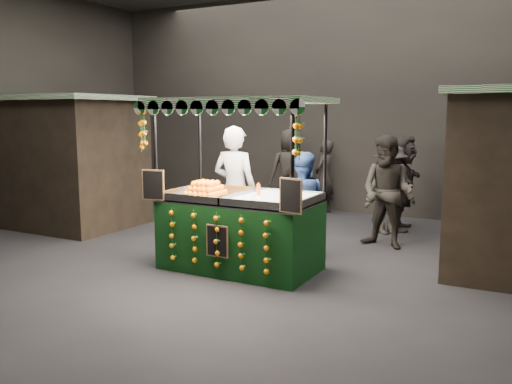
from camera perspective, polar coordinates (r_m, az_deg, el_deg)
The scene contains 13 objects.
ground at distance 8.13m, azimuth -3.23°, elevation -7.68°, with size 12.00×12.00×0.00m, color black.
market_hall at distance 7.90m, azimuth -3.44°, elevation 16.63°, with size 12.10×10.10×5.05m.
neighbour_stall_left at distance 11.46m, azimuth -19.77°, elevation 3.19°, with size 3.00×2.20×2.60m.
juice_stall at distance 7.66m, azimuth -1.76°, elevation -2.77°, with size 2.55×1.50×2.47m.
vendor_grey at distance 8.65m, azimuth -2.28°, elevation 0.27°, with size 0.77×0.53×2.06m.
vendor_blue at distance 8.44m, azimuth 4.89°, elevation -1.30°, with size 0.97×0.86×1.66m.
shopper_0 at distance 11.73m, azimuth -15.29°, elevation 1.82°, with size 0.81×0.65×1.93m.
shopper_1 at distance 9.17m, azimuth 13.91°, elevation 0.00°, with size 1.06×0.90×1.90m.
shopper_2 at distance 10.50m, azimuth 4.56°, elevation 0.28°, with size 0.92×0.41×1.54m.
shopper_3 at distance 10.26m, azimuth 14.15°, elevation 0.24°, with size 1.18×1.23×1.68m.
shopper_4 at distance 11.97m, azimuth 3.71°, elevation 2.22°, with size 1.12×1.06×1.93m.
shopper_5 at distance 10.69m, azimuth 15.36°, elevation 1.00°, with size 0.72×1.77×1.86m.
shopper_6 at distance 12.13m, azimuth 7.33°, elevation 1.62°, with size 0.45×0.64×1.67m.
Camera 1 is at (4.06, -6.68, 2.25)m, focal length 37.30 mm.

